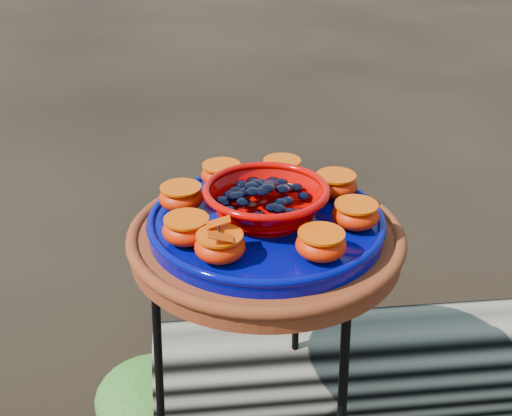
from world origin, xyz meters
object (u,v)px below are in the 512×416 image
(terracotta_saucer, at_px, (266,240))
(cobalt_plate, at_px, (266,224))
(driftwood_log, at_px, (500,363))
(plant_stand, at_px, (265,398))
(red_bowl, at_px, (266,203))

(terracotta_saucer, bearing_deg, cobalt_plate, 0.00)
(cobalt_plate, relative_size, driftwood_log, 0.23)
(terracotta_saucer, xyz_separation_m, driftwood_log, (0.46, 0.51, -0.55))
(plant_stand, distance_m, cobalt_plate, 0.40)
(red_bowl, bearing_deg, plant_stand, 0.00)
(red_bowl, bearing_deg, driftwood_log, 47.53)
(terracotta_saucer, distance_m, driftwood_log, 0.88)
(red_bowl, bearing_deg, cobalt_plate, 0.00)
(plant_stand, height_order, driftwood_log, plant_stand)
(terracotta_saucer, height_order, red_bowl, red_bowl)
(terracotta_saucer, xyz_separation_m, cobalt_plate, (0.00, 0.00, 0.03))
(plant_stand, height_order, red_bowl, red_bowl)
(terracotta_saucer, distance_m, cobalt_plate, 0.03)
(plant_stand, xyz_separation_m, cobalt_plate, (0.00, 0.00, 0.40))
(plant_stand, bearing_deg, cobalt_plate, 0.00)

